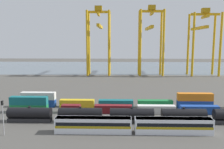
% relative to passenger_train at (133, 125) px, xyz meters
% --- Properties ---
extents(ground_plane, '(420.00, 420.00, 0.00)m').
position_rel_passenger_train_xyz_m(ground_plane, '(5.33, 60.17, -2.14)').
color(ground_plane, '#4C4944').
extents(harbour_water, '(400.00, 110.00, 0.01)m').
position_rel_passenger_train_xyz_m(harbour_water, '(5.33, 160.93, -2.14)').
color(harbour_water, slate).
rests_on(harbour_water, ground_plane).
extents(passenger_train, '(39.38, 3.14, 3.90)m').
position_rel_passenger_train_xyz_m(passenger_train, '(0.00, 0.00, 0.00)').
color(passenger_train, silver).
rests_on(passenger_train, ground_plane).
extents(freight_tank_row, '(71.10, 3.02, 4.48)m').
position_rel_passenger_train_xyz_m(freight_tank_row, '(0.05, 7.89, -0.01)').
color(freight_tank_row, '#232326').
rests_on(freight_tank_row, ground_plane).
extents(signal_mast, '(0.36, 0.60, 8.73)m').
position_rel_passenger_train_xyz_m(signal_mast, '(-31.90, -2.46, 3.43)').
color(signal_mast, gray).
rests_on(signal_mast, ground_plane).
extents(shipping_container_0, '(12.10, 2.44, 2.60)m').
position_rel_passenger_train_xyz_m(shipping_container_0, '(-32.95, 16.97, -0.84)').
color(shipping_container_0, '#197538').
rests_on(shipping_container_0, ground_plane).
extents(shipping_container_1, '(12.10, 2.44, 2.60)m').
position_rel_passenger_train_xyz_m(shipping_container_1, '(-32.95, 16.97, 1.76)').
color(shipping_container_1, '#146066').
rests_on(shipping_container_1, shipping_container_0).
extents(shipping_container_2, '(6.04, 2.44, 2.60)m').
position_rel_passenger_train_xyz_m(shipping_container_2, '(-19.16, 16.97, -0.84)').
color(shipping_container_2, maroon).
rests_on(shipping_container_2, ground_plane).
extents(shipping_container_3, '(12.10, 2.44, 2.60)m').
position_rel_passenger_train_xyz_m(shipping_container_3, '(-5.37, 16.97, -0.84)').
color(shipping_container_3, maroon).
rests_on(shipping_container_3, ground_plane).
extents(shipping_container_4, '(12.10, 2.44, 2.60)m').
position_rel_passenger_train_xyz_m(shipping_container_4, '(8.43, 16.97, -0.84)').
color(shipping_container_4, silver).
rests_on(shipping_container_4, ground_plane).
extents(shipping_container_5, '(12.10, 2.44, 2.60)m').
position_rel_passenger_train_xyz_m(shipping_container_5, '(22.22, 16.97, -0.84)').
color(shipping_container_5, '#1C4299').
rests_on(shipping_container_5, ground_plane).
extents(shipping_container_6, '(12.10, 2.44, 2.60)m').
position_rel_passenger_train_xyz_m(shipping_container_6, '(-32.15, 23.84, -0.84)').
color(shipping_container_6, '#1C4299').
rests_on(shipping_container_6, ground_plane).
extents(shipping_container_7, '(12.10, 2.44, 2.60)m').
position_rel_passenger_train_xyz_m(shipping_container_7, '(-32.15, 23.84, 1.76)').
color(shipping_container_7, silver).
rests_on(shipping_container_7, shipping_container_6).
extents(shipping_container_8, '(12.10, 2.44, 2.60)m').
position_rel_passenger_train_xyz_m(shipping_container_8, '(-18.39, 23.84, -0.84)').
color(shipping_container_8, gold).
rests_on(shipping_container_8, ground_plane).
extents(shipping_container_9, '(12.10, 2.44, 2.60)m').
position_rel_passenger_train_xyz_m(shipping_container_9, '(-4.64, 23.84, -0.84)').
color(shipping_container_9, '#146066').
rests_on(shipping_container_9, ground_plane).
extents(shipping_container_10, '(12.10, 2.44, 2.60)m').
position_rel_passenger_train_xyz_m(shipping_container_10, '(9.12, 23.84, -0.84)').
color(shipping_container_10, '#197538').
rests_on(shipping_container_10, ground_plane).
extents(shipping_container_11, '(12.10, 2.44, 2.60)m').
position_rel_passenger_train_xyz_m(shipping_container_11, '(22.87, 23.84, -0.84)').
color(shipping_container_11, '#1C4299').
rests_on(shipping_container_11, ground_plane).
extents(shipping_container_12, '(12.10, 2.44, 2.60)m').
position_rel_passenger_train_xyz_m(shipping_container_12, '(22.87, 23.84, 1.76)').
color(shipping_container_12, orange).
rests_on(shipping_container_12, shipping_container_11).
extents(gantry_crane_west, '(16.24, 33.34, 46.97)m').
position_rel_passenger_train_xyz_m(gantry_crane_west, '(-17.57, 109.56, 26.17)').
color(gantry_crane_west, gold).
rests_on(gantry_crane_west, ground_plane).
extents(gantry_crane_central, '(16.96, 35.66, 47.33)m').
position_rel_passenger_train_xyz_m(gantry_crane_central, '(18.36, 109.88, 26.20)').
color(gantry_crane_central, gold).
rests_on(gantry_crane_central, ground_plane).
extents(gantry_crane_east, '(19.42, 34.62, 45.21)m').
position_rel_passenger_train_xyz_m(gantry_crane_east, '(54.28, 109.63, 25.42)').
color(gantry_crane_east, gold).
rests_on(gantry_crane_east, ground_plane).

